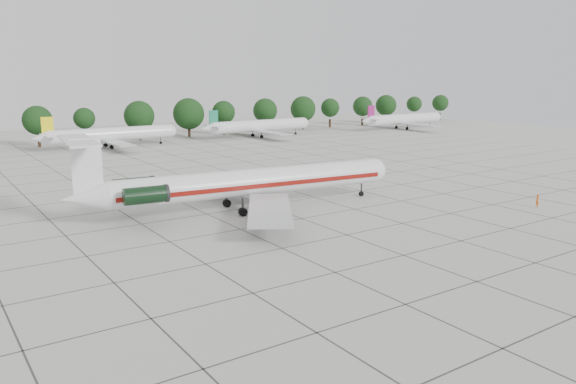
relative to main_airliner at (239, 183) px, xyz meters
name	(u,v)px	position (x,y,z in m)	size (l,w,h in m)	color
ground	(302,219)	(4.05, -7.25, -3.43)	(260.00, 260.00, 0.00)	#B6B6AE
apron_joints	(237,195)	(4.05, 7.75, -3.42)	(170.00, 170.00, 0.02)	#383838
main_airliner	(239,183)	(0.00, 0.00, 0.00)	(41.29, 32.32, 9.70)	silver
ground_crew	(537,201)	(31.47, -19.14, -2.61)	(0.59, 0.39, 1.63)	#DD570D
bg_airliner_c	(112,135)	(5.58, 67.53, -0.52)	(28.24, 27.20, 7.40)	silver
bg_airliner_d	(260,126)	(43.87, 66.96, -0.52)	(28.24, 27.20, 7.40)	silver
bg_airliner_e	(404,119)	(90.62, 61.25, -0.52)	(28.24, 27.20, 7.40)	silver
tree_line	(37,120)	(-7.63, 77.75, 2.55)	(249.86, 8.44, 10.22)	#332114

